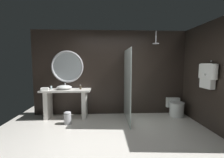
# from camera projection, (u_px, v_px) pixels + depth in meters

# --- Properties ---
(ground_plane) EXTENTS (5.76, 5.76, 0.00)m
(ground_plane) POSITION_uv_depth(u_px,v_px,m) (116.00, 143.00, 3.09)
(ground_plane) COLOR silver
(back_wall_panel) EXTENTS (4.80, 0.10, 2.60)m
(back_wall_panel) POSITION_uv_depth(u_px,v_px,m) (111.00, 73.00, 4.85)
(back_wall_panel) COLOR black
(back_wall_panel) RESTS_ON ground_plane
(side_wall_right) EXTENTS (0.10, 2.47, 2.60)m
(side_wall_right) POSITION_uv_depth(u_px,v_px,m) (208.00, 75.00, 3.84)
(side_wall_right) COLOR black
(side_wall_right) RESTS_ON ground_plane
(vanity_counter) EXTENTS (1.41, 0.52, 0.84)m
(vanity_counter) POSITION_uv_depth(u_px,v_px,m) (66.00, 100.00, 4.53)
(vanity_counter) COLOR silver
(vanity_counter) RESTS_ON ground_plane
(vessel_sink) EXTENTS (0.44, 0.36, 0.16)m
(vessel_sink) POSITION_uv_depth(u_px,v_px,m) (64.00, 87.00, 4.49)
(vessel_sink) COLOR white
(vessel_sink) RESTS_ON vanity_counter
(tumbler_cup) EXTENTS (0.06, 0.06, 0.11)m
(tumbler_cup) POSITION_uv_depth(u_px,v_px,m) (51.00, 88.00, 4.51)
(tumbler_cup) COLOR silver
(tumbler_cup) RESTS_ON vanity_counter
(soap_dispenser) EXTENTS (0.06, 0.06, 0.14)m
(soap_dispenser) POSITION_uv_depth(u_px,v_px,m) (80.00, 87.00, 4.53)
(soap_dispenser) COLOR #3D3323
(soap_dispenser) RESTS_ON vanity_counter
(round_wall_mirror) EXTENTS (0.97, 0.06, 0.97)m
(round_wall_mirror) POSITION_uv_depth(u_px,v_px,m) (67.00, 67.00, 4.68)
(round_wall_mirror) COLOR #B7B7BC
(shower_glass_panel) EXTENTS (0.02, 1.23, 1.98)m
(shower_glass_panel) POSITION_uv_depth(u_px,v_px,m) (127.00, 86.00, 4.24)
(shower_glass_panel) COLOR silver
(shower_glass_panel) RESTS_ON ground_plane
(rain_shower_head) EXTENTS (0.18, 0.18, 0.36)m
(rain_shower_head) POSITION_uv_depth(u_px,v_px,m) (156.00, 42.00, 4.34)
(rain_shower_head) COLOR #B7B7BC
(hanging_bathrobe) EXTENTS (0.20, 0.59, 0.66)m
(hanging_bathrobe) POSITION_uv_depth(u_px,v_px,m) (208.00, 75.00, 3.64)
(hanging_bathrobe) COLOR #B7B7BC
(toilet) EXTENTS (0.43, 0.64, 0.51)m
(toilet) POSITION_uv_depth(u_px,v_px,m) (176.00, 107.00, 4.75)
(toilet) COLOR white
(toilet) RESTS_ON ground_plane
(waste_bin) EXTENTS (0.19, 0.19, 0.33)m
(waste_bin) POSITION_uv_depth(u_px,v_px,m) (68.00, 118.00, 4.08)
(waste_bin) COLOR #B7B7BC
(waste_bin) RESTS_ON ground_plane
(folded_hand_towel) EXTENTS (0.23, 0.19, 0.08)m
(folded_hand_towel) POSITION_uv_depth(u_px,v_px,m) (45.00, 89.00, 4.31)
(folded_hand_towel) COLOR white
(folded_hand_towel) RESTS_ON vanity_counter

